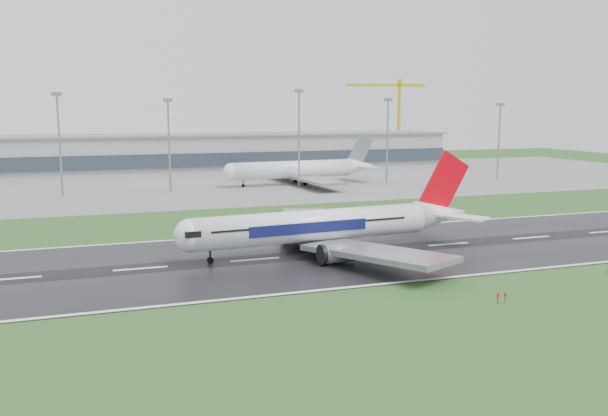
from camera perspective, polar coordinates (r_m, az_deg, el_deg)
name	(u,v)px	position (r m, az deg, el deg)	size (l,w,h in m)	color
ground	(357,252)	(118.18, 4.92, -4.05)	(520.00, 520.00, 0.00)	#214B1B
runway	(357,252)	(118.17, 4.92, -4.03)	(400.00, 45.00, 0.10)	black
apron	(224,181)	(236.46, -7.36, 2.46)	(400.00, 130.00, 0.08)	slate
terminal	(198,152)	(294.63, -9.74, 5.14)	(240.00, 36.00, 15.00)	gray
main_airliner	(333,205)	(116.26, 2.73, 0.26)	(60.18, 57.31, 17.77)	white
parked_airliner	(299,160)	(223.91, -0.48, 4.45)	(59.97, 55.84, 17.58)	white
tower_crane	(399,120)	(344.20, 8.74, 8.05)	(43.61, 2.38, 43.14)	#C4A30D
floodmast_1	(60,147)	(205.82, -21.61, 5.26)	(0.64, 0.64, 30.96)	gray
floodmast_2	(169,148)	(206.98, -12.33, 5.47)	(0.64, 0.64, 29.31)	gray
floodmast_3	(299,140)	(216.57, -0.46, 6.28)	(0.64, 0.64, 32.74)	gray
floodmast_4	(387,143)	(229.70, 7.70, 6.00)	(0.64, 0.64, 29.89)	gray
floodmast_5	(499,143)	(255.04, 17.53, 5.77)	(0.64, 0.64, 28.29)	gray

